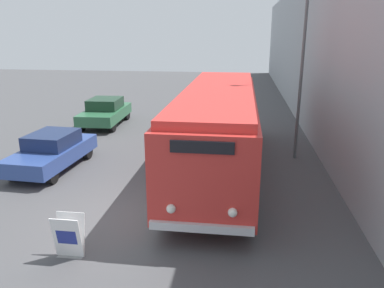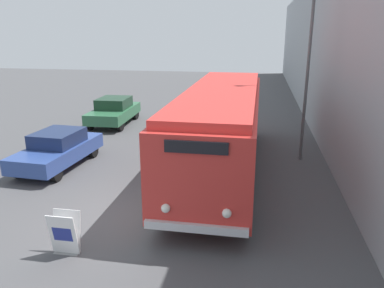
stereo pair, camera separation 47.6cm
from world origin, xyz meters
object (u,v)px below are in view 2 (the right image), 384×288
streetlamp (311,37)px  parked_car_mid (114,111)px  sign_board (65,234)px  parked_car_near (58,149)px  vintage_bus (222,124)px

streetlamp → parked_car_mid: streetlamp is taller
streetlamp → parked_car_mid: bearing=155.6°
sign_board → parked_car_near: 6.32m
parked_car_mid → sign_board: bearing=-75.8°
vintage_bus → parked_car_near: (-6.19, -0.75, -1.07)m
streetlamp → parked_car_mid: size_ratio=1.76×
parked_car_mid → vintage_bus: bearing=-45.3°
vintage_bus → sign_board: size_ratio=10.98×
streetlamp → parked_car_near: 10.46m
parked_car_mid → streetlamp: bearing=-26.8°
sign_board → parked_car_mid: parked_car_mid is taller
sign_board → parked_car_mid: bearing=106.5°
vintage_bus → parked_car_near: vintage_bus is taller
vintage_bus → parked_car_mid: 9.19m
sign_board → streetlamp: (6.07, 7.99, 4.33)m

